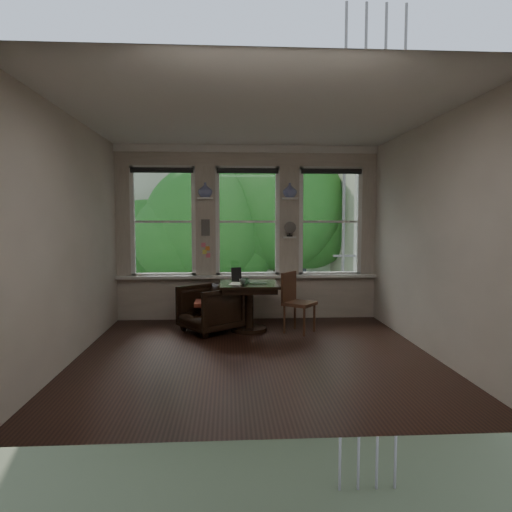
{
  "coord_description": "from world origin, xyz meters",
  "views": [
    {
      "loc": [
        -0.33,
        -5.7,
        1.72
      ],
      "look_at": [
        0.07,
        0.9,
        1.21
      ],
      "focal_mm": 32.0,
      "sensor_mm": 36.0,
      "label": 1
    }
  ],
  "objects": [
    {
      "name": "sticky_notes",
      "position": [
        -0.72,
        2.19,
        1.25
      ],
      "size": [
        0.16,
        0.01,
        0.24
      ],
      "primitive_type": null,
      "color": "pink",
      "rests_on": "ground"
    },
    {
      "name": "window_center",
      "position": [
        0.0,
        2.25,
        1.7
      ],
      "size": [
        1.1,
        0.12,
        1.9
      ],
      "primitive_type": null,
      "color": "white",
      "rests_on": "ground"
    },
    {
      "name": "laptop",
      "position": [
        0.08,
        1.18,
        0.76
      ],
      "size": [
        0.36,
        0.29,
        0.02
      ],
      "primitive_type": "imported",
      "rotation": [
        0.0,
        0.0,
        -0.35
      ],
      "color": "black",
      "rests_on": "table"
    },
    {
      "name": "table",
      "position": [
        -0.02,
        1.32,
        0.38
      ],
      "size": [
        0.9,
        0.9,
        0.75
      ],
      "primitive_type": null,
      "color": "black",
      "rests_on": "ground"
    },
    {
      "name": "side_chair_right",
      "position": [
        0.75,
        1.16,
        0.46
      ],
      "size": [
        0.59,
        0.59,
        0.92
      ],
      "primitive_type": null,
      "rotation": [
        0.0,
        0.0,
        0.93
      ],
      "color": "#492C1A",
      "rests_on": "ground"
    },
    {
      "name": "drinking_glass",
      "position": [
        -0.09,
        1.09,
        0.8
      ],
      "size": [
        0.16,
        0.16,
        0.11
      ],
      "primitive_type": "imported",
      "rotation": [
        0.0,
        0.0,
        0.17
      ],
      "color": "white",
      "rests_on": "table"
    },
    {
      "name": "wall_back",
      "position": [
        0.0,
        2.25,
        1.5
      ],
      "size": [
        4.5,
        0.0,
        4.5
      ],
      "primitive_type": "plane",
      "rotation": [
        1.57,
        0.0,
        0.0
      ],
      "color": "beige",
      "rests_on": "ground"
    },
    {
      "name": "papers",
      "position": [
        -0.2,
        1.27,
        0.75
      ],
      "size": [
        0.27,
        0.33,
        0.0
      ],
      "primitive_type": "cube",
      "rotation": [
        0.0,
        0.0,
        -0.18
      ],
      "color": "silver",
      "rests_on": "table"
    },
    {
      "name": "wall_right",
      "position": [
        2.25,
        0.0,
        1.5
      ],
      "size": [
        0.0,
        4.5,
        4.5
      ],
      "primitive_type": "plane",
      "rotation": [
        1.57,
        0.0,
        -1.57
      ],
      "color": "beige",
      "rests_on": "ground"
    },
    {
      "name": "cushion_red",
      "position": [
        -0.63,
        1.29,
        0.45
      ],
      "size": [
        0.45,
        0.45,
        0.06
      ],
      "primitive_type": "cube",
      "color": "maroon",
      "rests_on": "armchair_left"
    },
    {
      "name": "mug",
      "position": [
        -0.13,
        1.12,
        0.8
      ],
      "size": [
        0.12,
        0.12,
        0.09
      ],
      "primitive_type": "imported",
      "rotation": [
        0.0,
        0.0,
        -0.18
      ],
      "color": "white",
      "rests_on": "table"
    },
    {
      "name": "shelf_left",
      "position": [
        -0.72,
        2.15,
        2.1
      ],
      "size": [
        0.26,
        0.16,
        0.03
      ],
      "primitive_type": "cube",
      "color": "white",
      "rests_on": "ground"
    },
    {
      "name": "ceiling",
      "position": [
        0.0,
        0.0,
        3.0
      ],
      "size": [
        4.5,
        4.5,
        0.0
      ],
      "primitive_type": "plane",
      "rotation": [
        3.14,
        0.0,
        0.0
      ],
      "color": "silver",
      "rests_on": "ground"
    },
    {
      "name": "window_right",
      "position": [
        1.45,
        2.25,
        1.7
      ],
      "size": [
        1.1,
        0.12,
        1.9
      ],
      "primitive_type": null,
      "color": "white",
      "rests_on": "ground"
    },
    {
      "name": "wall_left",
      "position": [
        -2.25,
        0.0,
        1.5
      ],
      "size": [
        0.0,
        4.5,
        4.5
      ],
      "primitive_type": "plane",
      "rotation": [
        1.57,
        0.0,
        1.57
      ],
      "color": "beige",
      "rests_on": "ground"
    },
    {
      "name": "vase_left",
      "position": [
        -0.72,
        2.15,
        2.24
      ],
      "size": [
        0.24,
        0.24,
        0.25
      ],
      "primitive_type": "imported",
      "color": "silver",
      "rests_on": "shelf_left"
    },
    {
      "name": "vase_right",
      "position": [
        0.72,
        2.15,
        2.24
      ],
      "size": [
        0.24,
        0.24,
        0.25
      ],
      "primitive_type": "imported",
      "color": "silver",
      "rests_on": "shelf_right"
    },
    {
      "name": "window_left",
      "position": [
        -1.45,
        2.25,
        1.7
      ],
      "size": [
        1.1,
        0.12,
        1.9
      ],
      "primitive_type": null,
      "color": "white",
      "rests_on": "ground"
    },
    {
      "name": "wall_front",
      "position": [
        0.0,
        -2.25,
        1.5
      ],
      "size": [
        4.5,
        0.0,
        4.5
      ],
      "primitive_type": "plane",
      "rotation": [
        -1.57,
        0.0,
        0.0
      ],
      "color": "beige",
      "rests_on": "ground"
    },
    {
      "name": "armchair_left",
      "position": [
        -0.63,
        1.29,
        0.36
      ],
      "size": [
        1.1,
        1.1,
        0.72
      ],
      "primitive_type": "imported",
      "rotation": [
        0.0,
        0.0,
        -0.93
      ],
      "color": "black",
      "rests_on": "ground"
    },
    {
      "name": "desk_fan",
      "position": [
        0.72,
        2.13,
        1.53
      ],
      "size": [
        0.2,
        0.2,
        0.24
      ],
      "primitive_type": null,
      "color": "#59544F",
      "rests_on": "ground"
    },
    {
      "name": "ground",
      "position": [
        0.0,
        0.0,
        0.0
      ],
      "size": [
        4.5,
        4.5,
        0.0
      ],
      "primitive_type": "plane",
      "color": "black",
      "rests_on": "ground"
    },
    {
      "name": "intercom",
      "position": [
        -0.72,
        2.18,
        1.6
      ],
      "size": [
        0.14,
        0.06,
        0.28
      ],
      "primitive_type": "cube",
      "color": "#59544F",
      "rests_on": "ground"
    },
    {
      "name": "tablet",
      "position": [
        -0.21,
        1.56,
        0.86
      ],
      "size": [
        0.17,
        0.11,
        0.22
      ],
      "primitive_type": "cube",
      "rotation": [
        -0.26,
        0.0,
        0.2
      ],
      "color": "black",
      "rests_on": "table"
    },
    {
      "name": "shelf_right",
      "position": [
        0.72,
        2.15,
        2.1
      ],
      "size": [
        0.26,
        0.16,
        0.03
      ],
      "primitive_type": "cube",
      "color": "white",
      "rests_on": "ground"
    }
  ]
}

